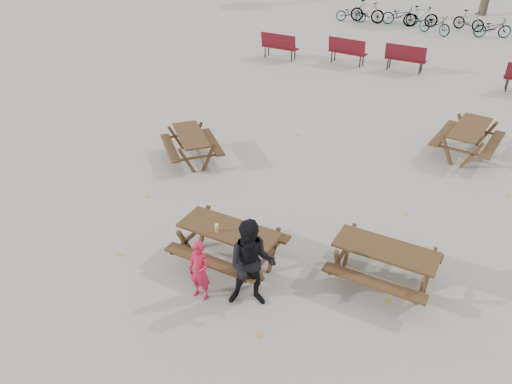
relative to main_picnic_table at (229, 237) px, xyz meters
The scene contains 13 objects.
ground 0.59m from the main_picnic_table, ahead, with size 80.00×80.00×0.00m, color gray.
main_picnic_table is the anchor object (origin of this frame).
food_tray 0.45m from the main_picnic_table, ahead, with size 0.18×0.11×0.04m, color white.
bread_roll 0.47m from the main_picnic_table, ahead, with size 0.14×0.06×0.05m, color tan.
soda_bottle 0.34m from the main_picnic_table, 127.69° to the right, with size 0.07×0.07×0.17m.
child 0.98m from the main_picnic_table, 87.54° to the right, with size 0.41×0.27×1.11m, color #BE1738.
adult 1.12m from the main_picnic_table, 38.78° to the right, with size 0.78×0.61×1.61m, color black.
picnic_table_east 2.74m from the main_picnic_table, 17.92° to the left, with size 1.73×1.39×0.75m, color #392414, non-canonical shape.
picnic_table_north 4.28m from the main_picnic_table, 134.42° to the left, with size 1.62×1.31×0.70m, color #392414, non-canonical shape.
picnic_table_far 7.34m from the main_picnic_table, 65.65° to the left, with size 1.81×1.46×0.78m, color #392414, non-canonical shape.
park_bench_row 12.49m from the main_picnic_table, 93.99° to the left, with size 10.59×1.29×1.03m.
bicycle_row 19.85m from the main_picnic_table, 94.16° to the left, with size 8.46×2.57×1.08m.
fallen_leaves 2.62m from the main_picnic_table, 78.69° to the left, with size 11.00×11.00×0.01m, color #AD9329, non-canonical shape.
Camera 1 is at (3.91, -6.04, 5.93)m, focal length 35.00 mm.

